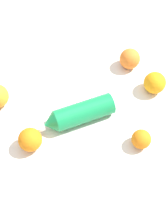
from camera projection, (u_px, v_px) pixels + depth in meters
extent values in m
plane|color=silver|center=(71.00, 118.00, 1.02)|extent=(2.40, 2.40, 0.00)
cylinder|color=#198C4C|center=(84.00, 112.00, 0.99)|extent=(0.21, 0.15, 0.07)
cone|color=#198C4C|center=(50.00, 123.00, 0.96)|extent=(0.07, 0.08, 0.07)
cylinder|color=white|center=(41.00, 126.00, 0.96)|extent=(0.03, 0.04, 0.03)
sphere|color=orange|center=(130.00, 59.00, 1.12)|extent=(0.08, 0.08, 0.08)
sphere|color=orange|center=(155.00, 83.00, 1.06)|extent=(0.08, 0.08, 0.08)
sphere|color=orange|center=(141.00, 139.00, 0.94)|extent=(0.06, 0.06, 0.06)
sphere|color=orange|center=(30.00, 140.00, 0.93)|extent=(0.07, 0.07, 0.07)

